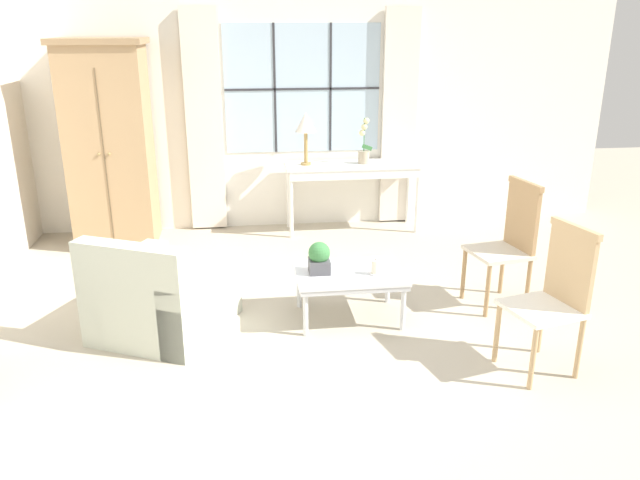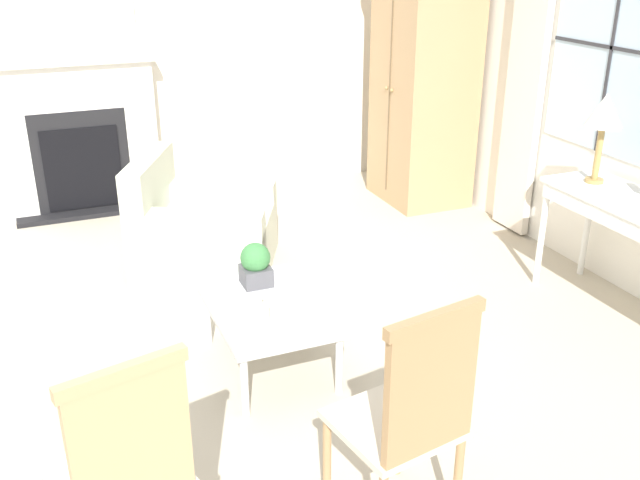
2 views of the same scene
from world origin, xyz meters
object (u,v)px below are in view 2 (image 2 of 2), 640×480
Objects in this scene: armoire at (424,82)px; table_lamp at (605,114)px; side_chair_wooden at (411,411)px; fireplace at (76,123)px; potted_plant_small at (256,264)px; coffee_table at (268,310)px; armchair_upholstered at (201,232)px; pillar_candle at (263,312)px; accent_chair_wooden at (125,465)px.

table_lamp is at bearing 2.52° from armoire.
table_lamp is 2.69m from side_chair_wooden.
potted_plant_small is (2.77, 0.71, -0.26)m from fireplace.
potted_plant_small reaches higher than coffee_table.
potted_plant_small is (1.23, 0.04, 0.27)m from armchair_upholstered.
side_chair_wooden is 1.20m from pillar_candle.
table_lamp is 2.85m from armchair_upholstered.
coffee_table is (2.18, -2.19, -0.71)m from armoire.
armoire is 1.75× the size of armchair_upholstered.
armchair_upholstered is (-1.36, -2.30, -0.96)m from table_lamp.
side_chair_wooden is (3.54, -2.07, -0.48)m from armoire.
side_chair_wooden is at bearing 4.96° from coffee_table.
accent_chair_wooden reaches higher than armchair_upholstered.
side_chair_wooden is (1.47, -2.16, -0.63)m from table_lamp.
coffee_table is at bearing 154.95° from pillar_candle.
side_chair_wooden is 1.06m from accent_chair_wooden.
table_lamp is 0.67× the size of coffee_table.
accent_chair_wooden is 4.07× the size of potted_plant_small.
table_lamp is 2.38m from potted_plant_small.
side_chair_wooden is at bearing -30.24° from armoire.
armoire reaches higher than armchair_upholstered.
pillar_candle is (3.20, 0.61, -0.33)m from fireplace.
fireplace reaches higher than pillar_candle.
armchair_upholstered is (1.55, 0.67, -0.52)m from fireplace.
table_lamp is at bearing 112.70° from accent_chair_wooden.
table_lamp is (2.07, 0.09, 0.15)m from armoire.
potted_plant_small is at bearing -48.36° from armoire.
table_lamp is at bearing 92.60° from coffee_table.
potted_plant_small is at bearing 14.38° from fireplace.
table_lamp reaches higher than coffee_table.
armchair_upholstered is 1.14× the size of side_chair_wooden.
side_chair_wooden is 1.39m from coffee_table.
armchair_upholstered reaches higher than potted_plant_small.
coffee_table is 6.63× the size of pillar_candle.
fireplace reaches higher than table_lamp.
potted_plant_small is at bearing 147.63° from accent_chair_wooden.
coffee_table is (1.47, 0.03, 0.10)m from armchair_upholstered.
pillar_candle is (0.43, -0.10, -0.07)m from potted_plant_small.
armchair_upholstered is at bearing -178.90° from coffee_table.
side_chair_wooden is 1.61m from potted_plant_small.
armchair_upholstered reaches higher than coffee_table.
armchair_upholstered is 1.47m from coffee_table.
fireplace is 1.12× the size of armoire.
table_lamp reaches higher than potted_plant_small.
pillar_candle is (0.29, -2.37, -0.77)m from table_lamp.
armoire is at bearing -177.48° from table_lamp.
table_lamp reaches higher than armchair_upholstered.
accent_chair_wooden is at bearing -36.89° from coffee_table.
coffee_table is at bearing -175.04° from side_chair_wooden.
accent_chair_wooden is at bearing -38.71° from pillar_candle.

